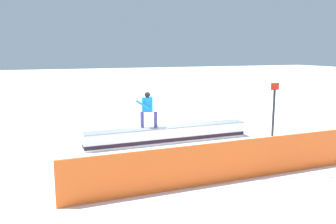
{
  "coord_description": "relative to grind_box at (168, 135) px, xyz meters",
  "views": [
    {
      "loc": [
        4.92,
        12.55,
        3.6
      ],
      "look_at": [
        0.4,
        1.0,
        1.42
      ],
      "focal_mm": 37.19,
      "sensor_mm": 36.0,
      "label": 1
    }
  ],
  "objects": [
    {
      "name": "safety_fence",
      "position": [
        0.0,
        4.54,
        0.28
      ],
      "size": [
        9.18,
        0.11,
        1.16
      ],
      "primitive_type": "cube",
      "rotation": [
        0.0,
        0.0,
        0.01
      ],
      "color": "#F55C1E",
      "rests_on": "ground_plane"
    },
    {
      "name": "grind_box",
      "position": [
        0.0,
        0.0,
        0.0
      ],
      "size": [
        6.7,
        0.68,
        0.65
      ],
      "color": "white",
      "rests_on": "ground_plane"
    },
    {
      "name": "trail_marker",
      "position": [
        -4.57,
        0.62,
        0.92
      ],
      "size": [
        0.4,
        0.1,
        2.28
      ],
      "color": "#262628",
      "rests_on": "ground_plane"
    },
    {
      "name": "ground_plane",
      "position": [
        0.0,
        0.0,
        -0.3
      ],
      "size": [
        120.0,
        120.0,
        0.0
      ],
      "primitive_type": "plane",
      "color": "white"
    },
    {
      "name": "snowboarder",
      "position": [
        0.84,
        -0.01,
        1.12
      ],
      "size": [
        1.45,
        0.79,
        1.41
      ],
      "color": "silver",
      "rests_on": "grind_box"
    }
  ]
}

